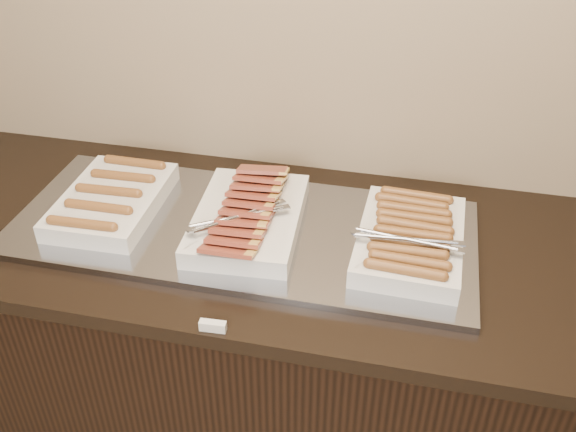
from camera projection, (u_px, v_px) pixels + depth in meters
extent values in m
cube|color=#9E896B|center=(284.00, 0.00, 1.69)|extent=(6.00, 0.05, 2.80)
cube|color=black|center=(258.00, 358.00, 1.95)|extent=(2.00, 0.70, 0.86)
cube|color=black|center=(253.00, 239.00, 1.69)|extent=(2.06, 0.76, 0.04)
cube|color=#91949E|center=(242.00, 229.00, 1.68)|extent=(1.20, 0.50, 0.02)
cube|color=silver|center=(112.00, 201.00, 1.72)|extent=(0.26, 0.38, 0.05)
cylinder|color=brown|center=(82.00, 224.00, 1.58)|extent=(0.16, 0.03, 0.03)
cylinder|color=brown|center=(98.00, 207.00, 1.64)|extent=(0.16, 0.03, 0.03)
cylinder|color=brown|center=(109.00, 191.00, 1.71)|extent=(0.17, 0.03, 0.03)
cylinder|color=brown|center=(123.00, 176.00, 1.77)|extent=(0.16, 0.03, 0.03)
cylinder|color=brown|center=(135.00, 163.00, 1.83)|extent=(0.16, 0.03, 0.03)
cube|color=silver|center=(248.00, 219.00, 1.65)|extent=(0.29, 0.41, 0.05)
cube|color=#9D4232|center=(230.00, 249.00, 1.51)|extent=(0.13, 0.09, 0.04)
cube|color=#9D4232|center=(235.00, 239.00, 1.54)|extent=(0.13, 0.09, 0.04)
cube|color=#9D4232|center=(239.00, 229.00, 1.56)|extent=(0.14, 0.09, 0.04)
cube|color=#9D4232|center=(244.00, 220.00, 1.59)|extent=(0.14, 0.10, 0.04)
cube|color=#9D4232|center=(248.00, 211.00, 1.62)|extent=(0.13, 0.09, 0.04)
cube|color=#9D4232|center=(251.00, 202.00, 1.65)|extent=(0.13, 0.09, 0.04)
cube|color=#9D4232|center=(254.00, 194.00, 1.67)|extent=(0.14, 0.09, 0.04)
cube|color=#9D4232|center=(257.00, 186.00, 1.70)|extent=(0.14, 0.10, 0.04)
cube|color=#9D4232|center=(260.00, 178.00, 1.73)|extent=(0.14, 0.09, 0.04)
cube|color=#9D4232|center=(262.00, 170.00, 1.76)|extent=(0.14, 0.10, 0.04)
cube|color=silver|center=(410.00, 240.00, 1.58)|extent=(0.26, 0.38, 0.05)
cylinder|color=brown|center=(405.00, 270.00, 1.44)|extent=(0.17, 0.04, 0.03)
cylinder|color=brown|center=(410.00, 261.00, 1.46)|extent=(0.17, 0.03, 0.03)
cylinder|color=brown|center=(408.00, 251.00, 1.49)|extent=(0.17, 0.03, 0.03)
cylinder|color=brown|center=(410.00, 242.00, 1.52)|extent=(0.17, 0.03, 0.03)
cylinder|color=brown|center=(413.00, 234.00, 1.55)|extent=(0.17, 0.03, 0.03)
cylinder|color=brown|center=(415.00, 226.00, 1.57)|extent=(0.17, 0.04, 0.03)
cylinder|color=brown|center=(414.00, 218.00, 1.60)|extent=(0.17, 0.03, 0.03)
cylinder|color=brown|center=(414.00, 210.00, 1.63)|extent=(0.17, 0.03, 0.03)
cylinder|color=brown|center=(411.00, 202.00, 1.66)|extent=(0.17, 0.04, 0.03)
cylinder|color=brown|center=(416.00, 195.00, 1.69)|extent=(0.17, 0.04, 0.03)
cube|color=silver|center=(213.00, 326.00, 1.38)|extent=(0.06, 0.02, 0.02)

